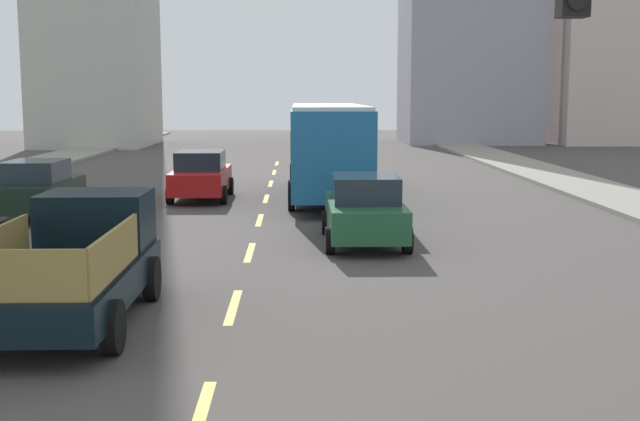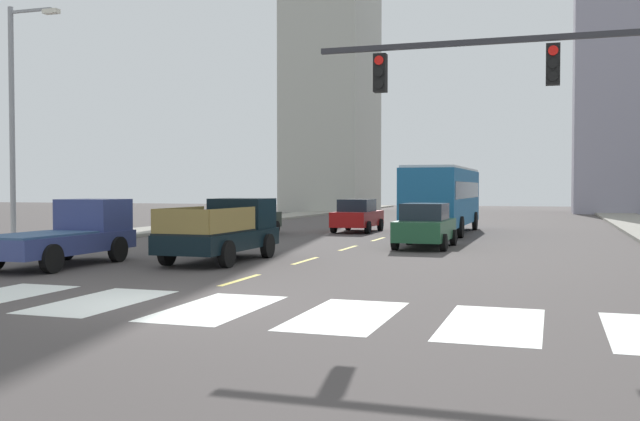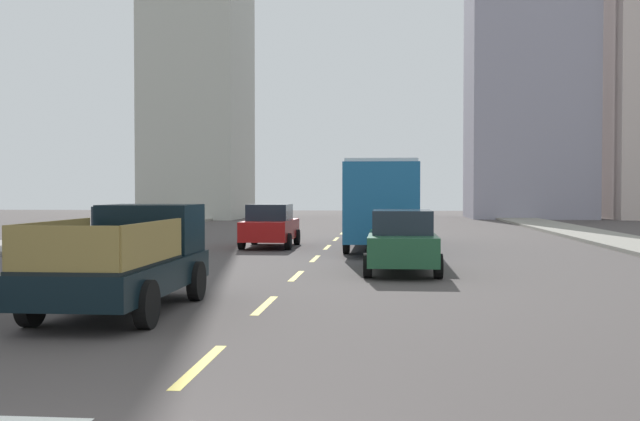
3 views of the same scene
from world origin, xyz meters
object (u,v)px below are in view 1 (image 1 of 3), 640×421
Objects in this scene: pickup_stakebed at (79,262)px; sedan_near_right at (364,209)px; sedan_near_left at (201,175)px; city_bus at (327,144)px; sedan_mid at (37,189)px.

sedan_near_right is at bearing 54.41° from pickup_stakebed.
sedan_near_left and sedan_near_right have the same top height.
pickup_stakebed is 15.49m from sedan_near_left.
city_bus is at bearing 91.86° from sedan_near_right.
city_bus reaches higher than sedan_near_left.
city_bus is 2.45× the size of sedan_near_left.
sedan_mid is 1.00× the size of sedan_near_left.
pickup_stakebed is 1.18× the size of sedan_mid.
city_bus is at bearing 1.48° from sedan_near_left.
sedan_near_left is (4.48, 3.99, 0.00)m from sedan_mid.
sedan_near_left is (-4.46, -0.06, -1.09)m from city_bus.
pickup_stakebed is at bearing -130.24° from sedan_near_right.
sedan_near_left is at bearing 38.89° from sedan_mid.
sedan_near_right is (5.06, -8.79, 0.00)m from sedan_near_left.
city_bus is 4.59m from sedan_near_left.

